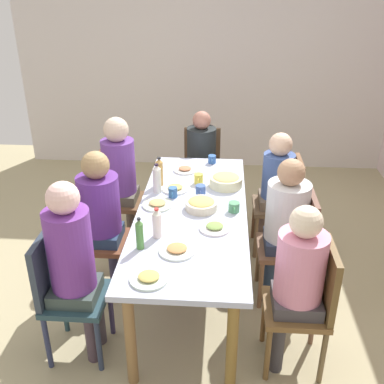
{
  "coord_description": "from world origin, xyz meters",
  "views": [
    {
      "loc": [
        3.01,
        0.22,
        2.38
      ],
      "look_at": [
        0.0,
        0.0,
        0.9
      ],
      "focal_mm": 42.61,
      "sensor_mm": 36.0,
      "label": 1
    }
  ],
  "objects": [
    {
      "name": "bowl_1",
      "position": [
        -0.44,
        0.25,
        0.81
      ],
      "size": [
        0.27,
        0.27,
        0.1
      ],
      "color": "beige",
      "rests_on": "dining_table"
    },
    {
      "name": "wall_left",
      "position": [
        -2.79,
        0.0,
        1.3
      ],
      "size": [
        0.12,
        4.79,
        2.6
      ],
      "primitive_type": "cube",
      "color": "silver",
      "rests_on": "ground_plane"
    },
    {
      "name": "person_5",
      "position": [
        -0.0,
        0.7,
        0.72
      ],
      "size": [
        0.32,
        0.32,
        1.19
      ],
      "color": "#23354E",
      "rests_on": "ground_plane"
    },
    {
      "name": "bottle_3",
      "position": [
        0.55,
        -0.3,
        0.86
      ],
      "size": [
        0.05,
        0.05,
        0.22
      ],
      "color": "#498739",
      "rests_on": "dining_table"
    },
    {
      "name": "chair_2",
      "position": [
        0.7,
        -0.79,
        0.51
      ],
      "size": [
        0.4,
        0.4,
        0.9
      ],
      "color": "#254049",
      "rests_on": "ground_plane"
    },
    {
      "name": "plate_0",
      "position": [
        -0.73,
        -0.12,
        0.77
      ],
      "size": [
        0.2,
        0.2,
        0.04
      ],
      "color": "silver",
      "rests_on": "dining_table"
    },
    {
      "name": "person_4",
      "position": [
        -0.7,
        0.7,
        0.68
      ],
      "size": [
        0.3,
        0.3,
        1.14
      ],
      "color": "brown",
      "rests_on": "ground_plane"
    },
    {
      "name": "plate_4",
      "position": [
        -0.05,
        -0.27,
        0.77
      ],
      "size": [
        0.23,
        0.23,
        0.04
      ],
      "color": "silver",
      "rests_on": "dining_table"
    },
    {
      "name": "chair_1",
      "position": [
        0.0,
        -0.79,
        0.51
      ],
      "size": [
        0.4,
        0.4,
        0.9
      ],
      "color": "brown",
      "rests_on": "ground_plane"
    },
    {
      "name": "cup_4",
      "position": [
        -0.25,
        0.05,
        0.8
      ],
      "size": [
        0.12,
        0.08,
        0.09
      ],
      "color": "#3B5A9E",
      "rests_on": "dining_table"
    },
    {
      "name": "cup_3",
      "position": [
        -0.0,
        0.31,
        0.79
      ],
      "size": [
        0.12,
        0.08,
        0.07
      ],
      "color": "#4F9164",
      "rests_on": "dining_table"
    },
    {
      "name": "cup_1",
      "position": [
        -0.2,
        -0.17,
        0.8
      ],
      "size": [
        0.11,
        0.07,
        0.08
      ],
      "color": "#325F97",
      "rests_on": "dining_table"
    },
    {
      "name": "chair_4",
      "position": [
        -0.7,
        0.79,
        0.51
      ],
      "size": [
        0.4,
        0.4,
        0.9
      ],
      "color": "brown",
      "rests_on": "ground_plane"
    },
    {
      "name": "chair_0",
      "position": [
        0.7,
        0.79,
        0.51
      ],
      "size": [
        0.4,
        0.4,
        0.9
      ],
      "color": "brown",
      "rests_on": "ground_plane"
    },
    {
      "name": "bottle_0",
      "position": [
        -0.42,
        -0.3,
        0.87
      ],
      "size": [
        0.06,
        0.06,
        0.25
      ],
      "color": "tan",
      "rests_on": "dining_table"
    },
    {
      "name": "ground_plane",
      "position": [
        0.0,
        0.0,
        0.0
      ],
      "size": [
        6.54,
        6.54,
        0.0
      ],
      "primitive_type": "plane",
      "color": "tan"
    },
    {
      "name": "person_1",
      "position": [
        0.0,
        -0.7,
        0.73
      ],
      "size": [
        0.32,
        0.32,
        1.2
      ],
      "color": "#2F2C4B",
      "rests_on": "ground_plane"
    },
    {
      "name": "cup_2",
      "position": [
        -0.48,
        0.02,
        0.8
      ],
      "size": [
        0.11,
        0.07,
        0.09
      ],
      "color": "#DDCD44",
      "rests_on": "dining_table"
    },
    {
      "name": "bottle_2",
      "position": [
        0.4,
        -0.21,
        0.86
      ],
      "size": [
        0.06,
        0.06,
        0.22
      ],
      "color": "silver",
      "rests_on": "dining_table"
    },
    {
      "name": "person_3",
      "position": [
        -0.7,
        -0.7,
        0.75
      ],
      "size": [
        0.3,
        0.3,
        1.25
      ],
      "color": "brown",
      "rests_on": "ground_plane"
    },
    {
      "name": "plate_2",
      "position": [
        0.57,
        -0.06,
        0.77
      ],
      "size": [
        0.24,
        0.24,
        0.04
      ],
      "color": "white",
      "rests_on": "dining_table"
    },
    {
      "name": "bottle_1",
      "position": [
        -0.28,
        -0.3,
        0.87
      ],
      "size": [
        0.06,
        0.06,
        0.25
      ],
      "color": "silver",
      "rests_on": "dining_table"
    },
    {
      "name": "plate_3",
      "position": [
        0.27,
        0.18,
        0.77
      ],
      "size": [
        0.22,
        0.22,
        0.04
      ],
      "color": "silver",
      "rests_on": "dining_table"
    },
    {
      "name": "plate_5",
      "position": [
        0.88,
        -0.19,
        0.77
      ],
      "size": [
        0.23,
        0.23,
        0.04
      ],
      "color": "silver",
      "rests_on": "dining_table"
    },
    {
      "name": "person_0",
      "position": [
        0.7,
        0.7,
        0.71
      ],
      "size": [
        0.3,
        0.3,
        1.18
      ],
      "color": "#3A383C",
      "rests_on": "ground_plane"
    },
    {
      "name": "plate_1",
      "position": [
        -0.34,
        -0.16,
        0.77
      ],
      "size": [
        0.22,
        0.22,
        0.04
      ],
      "color": "white",
      "rests_on": "dining_table"
    },
    {
      "name": "dining_table",
      "position": [
        0.0,
        0.0,
        0.67
      ],
      "size": [
        2.09,
        0.82,
        0.75
      ],
      "color": "silver",
      "rests_on": "ground_plane"
    },
    {
      "name": "chair_3",
      "position": [
        -0.7,
        -0.79,
        0.51
      ],
      "size": [
        0.4,
        0.4,
        0.9
      ],
      "color": "brown",
      "rests_on": "ground_plane"
    },
    {
      "name": "chair_6",
      "position": [
        -1.43,
        0.0,
        0.51
      ],
      "size": [
        0.4,
        0.4,
        0.9
      ],
      "color": "brown",
      "rests_on": "ground_plane"
    },
    {
      "name": "person_2",
      "position": [
        0.7,
        -0.7,
        0.76
      ],
      "size": [
        0.3,
        0.3,
        1.28
      ],
      "color": "#423D47",
      "rests_on": "ground_plane"
    },
    {
      "name": "bowl_0",
      "position": [
        -0.02,
        0.07,
        0.79
      ],
      "size": [
        0.25,
        0.25,
        0.08
      ],
      "color": "beige",
      "rests_on": "dining_table"
    },
    {
      "name": "cup_0",
      "position": [
        -0.94,
        0.12,
        0.79
      ],
      "size": [
        0.11,
        0.07,
        0.07
      ],
      "color": "#305CA2",
      "rests_on": "dining_table"
    },
    {
      "name": "person_6",
      "position": [
        -1.33,
        0.0,
        0.68
      ],
      "size": [
        0.3,
        0.3,
        1.13
      ],
      "color": "brown",
      "rests_on": "ground_plane"
    },
    {
      "name": "chair_5",
      "position": [
        0.0,
        0.79,
        0.51
      ],
      "size": [
        0.4,
        0.4,
        0.9
      ],
      "color": "brown",
      "rests_on": "ground_plane"
    }
  ]
}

